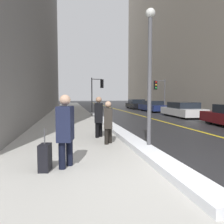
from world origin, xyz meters
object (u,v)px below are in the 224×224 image
Objects in this scene: lamp_post at (150,65)px; pedestrian_with_shoulder_bag at (66,127)px; pedestrian_nearside at (99,115)px; traffic_light_far at (159,89)px; rolling_suitcase at (45,158)px; parked_car_black at (136,104)px; parked_car_white at (182,110)px; traffic_light_near at (98,87)px; pedestrian_trailing at (108,120)px; parked_car_navy at (153,106)px.

lamp_post reaches higher than pedestrian_with_shoulder_bag.
pedestrian_with_shoulder_bag is 1.03× the size of pedestrian_nearside.
traffic_light_far is 18.98m from rolling_suitcase.
pedestrian_with_shoulder_bag reaches higher than parked_car_black.
parked_car_white is (7.75, 7.51, -0.34)m from pedestrian_nearside.
parked_car_black reaches higher than rolling_suitcase.
pedestrian_with_shoulder_bag is (-3.05, -17.81, -1.66)m from traffic_light_near.
lamp_post is at bearing 165.41° from parked_car_black.
traffic_light_far is at bearing 160.82° from pedestrian_trailing.
traffic_light_far is at bearing 157.91° from pedestrian_nearside.
traffic_light_near is 15.73m from pedestrian_trailing.
rolling_suitcase is at bearing -110.14° from traffic_light_near.
pedestrian_trailing is 0.31× the size of parked_car_navy.
traffic_light_near is 6.29m from traffic_light_far.
lamp_post is 1.17× the size of traffic_light_near.
lamp_post is 2.58× the size of pedestrian_nearside.
parked_car_white is 12.16m from parked_car_black.
pedestrian_with_shoulder_bag is (-2.43, -1.15, -1.63)m from lamp_post.
rolling_suitcase is at bearing -155.29° from lamp_post.
pedestrian_with_shoulder_bag reaches higher than pedestrian_trailing.
pedestrian_trailing is at bearing 158.59° from pedestrian_with_shoulder_bag.
pedestrian_with_shoulder_bag is at bearing 121.85° from rolling_suitcase.
traffic_light_near reaches higher than parked_car_white.
rolling_suitcase is at bearing 142.28° from parked_car_white.
lamp_post reaches higher than parked_car_navy.
parked_car_navy is at bearing -11.41° from traffic_light_near.
traffic_light_far is 0.71× the size of parked_car_black.
pedestrian_nearside is 4.11m from rolling_suitcase.
pedestrian_nearside reaches higher than parked_car_black.
pedestrian_nearside is 0.34× the size of parked_car_black.
lamp_post is 3.89m from rolling_suitcase.
traffic_light_near is at bearing 87.90° from lamp_post.
parked_car_navy is (7.83, 14.05, -0.33)m from pedestrian_nearside.
pedestrian_trailing is 3.10m from rolling_suitcase.
parked_car_black is at bearing 33.65° from traffic_light_near.
pedestrian_trailing is 1.27m from pedestrian_nearside.
pedestrian_with_shoulder_bag is at bearing 152.00° from parked_car_navy.
pedestrian_trailing is at bearing 141.42° from parked_car_white.
parked_car_navy is at bearing 161.83° from rolling_suitcase.
traffic_light_far is 18.54m from pedestrian_with_shoulder_bag.
parked_car_white is (8.98, 11.04, -0.36)m from pedestrian_with_shoulder_bag.
lamp_post is 3.15m from pedestrian_with_shoulder_bag.
pedestrian_trailing is at bearing 152.64° from parked_car_navy.
pedestrian_nearside is (-0.16, 1.26, 0.08)m from pedestrian_trailing.
parked_car_black is at bearing 168.26° from rolling_suitcase.
pedestrian_nearside is at bearing 170.83° from pedestrian_with_shoulder_bag.
pedestrian_with_shoulder_bag is at bearing -21.41° from pedestrian_trailing.
traffic_light_near is (0.61, 16.66, 0.03)m from lamp_post.
parked_car_white is (5.93, -6.77, -2.02)m from traffic_light_near.
traffic_light_far is (6.05, -1.72, -0.14)m from traffic_light_near.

